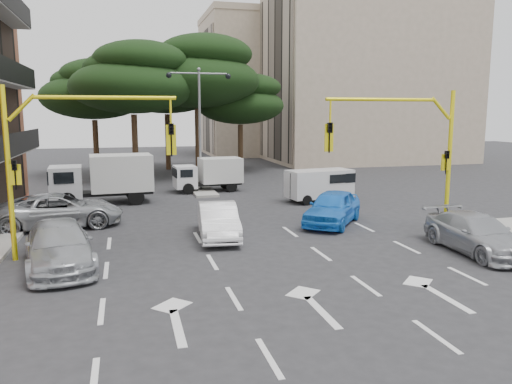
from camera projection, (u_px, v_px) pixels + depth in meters
ground at (268, 258)px, 17.64m from camera, size 120.00×120.00×0.00m
median_strip at (201, 189)px, 32.91m from camera, size 1.40×6.00×0.15m
apartment_beige_near at (367, 71)px, 51.74m from camera, size 20.20×12.15×18.70m
apartment_beige_far at (270, 86)px, 61.60m from camera, size 16.20×12.15×16.70m
pine_left_near at (133, 78)px, 36.42m from camera, size 9.15×9.15×10.23m
pine_center at (197, 71)px, 39.47m from camera, size 9.98×9.98×11.16m
pine_left_far at (94, 89)px, 39.59m from camera, size 8.32×8.32×9.30m
pine_right at (241, 99)px, 42.72m from camera, size 7.49×7.49×8.37m
pine_back at (167, 84)px, 43.86m from camera, size 9.15×9.15×10.23m
signal_mast_right at (413, 142)px, 20.64m from camera, size 5.79×0.37×6.00m
signal_mast_left at (63, 148)px, 17.22m from camera, size 5.79×0.37×6.00m
street_lamp_center at (199, 107)px, 32.06m from camera, size 4.16×0.36×7.77m
car_white_hatch at (218, 221)px, 20.37m from camera, size 1.91×4.43×1.42m
car_blue_compact at (333, 207)px, 22.87m from camera, size 4.29×4.72×1.56m
car_silver_wagon at (59, 246)px, 16.47m from camera, size 2.88×5.37×1.48m
car_silver_cross_a at (60, 210)px, 22.27m from camera, size 5.69×3.02×1.52m
car_silver_parked at (477, 234)px, 18.25m from camera, size 2.11×4.88×1.40m
van_white at (319, 185)px, 28.70m from camera, size 3.96×2.24×1.88m
box_truck_a at (103, 180)px, 27.92m from camera, size 5.74×2.74×2.75m
box_truck_b at (208, 175)px, 32.38m from camera, size 4.53×2.15×2.17m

